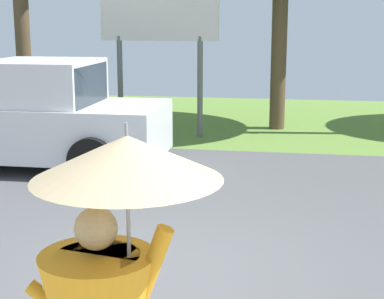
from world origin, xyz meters
TOP-DOWN VIEW (x-y plane):
  - ground_plane at (0.00, 2.95)m, footprint 40.00×22.00m
  - pickup_truck at (-3.43, 4.17)m, footprint 5.20×2.28m
  - roadside_billboard at (-1.58, 7.31)m, footprint 2.60×0.12m

SIDE VIEW (x-z plane):
  - ground_plane at x=0.00m, z-range -0.15..0.05m
  - pickup_truck at x=-3.43m, z-range -0.07..1.81m
  - roadside_billboard at x=-1.58m, z-range 0.80..4.30m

